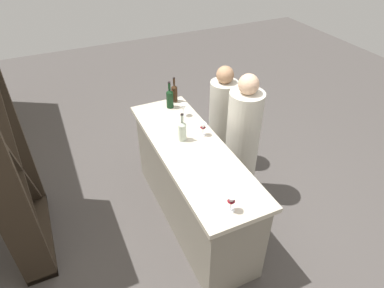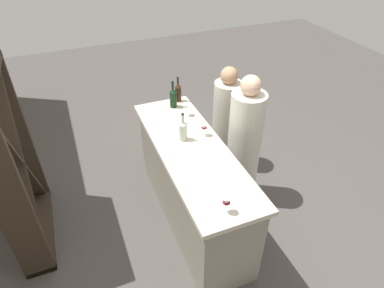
{
  "view_description": "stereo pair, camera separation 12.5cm",
  "coord_description": "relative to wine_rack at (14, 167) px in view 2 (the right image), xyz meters",
  "views": [
    {
      "loc": [
        -2.4,
        1.1,
        3.01
      ],
      "look_at": [
        0.0,
        0.0,
        1.05
      ],
      "focal_mm": 31.46,
      "sensor_mm": 36.0,
      "label": 1
    },
    {
      "loc": [
        -2.45,
        0.99,
        3.01
      ],
      "look_at": [
        0.0,
        0.0,
        1.05
      ],
      "focal_mm": 31.46,
      "sensor_mm": 36.0,
      "label": 2
    }
  ],
  "objects": [
    {
      "name": "ground_plane",
      "position": [
        -0.45,
        -1.65,
        -0.92
      ],
      "size": [
        12.0,
        12.0,
        0.0
      ],
      "primitive_type": "plane",
      "color": "#4C4744"
    },
    {
      "name": "bar_counter",
      "position": [
        -0.45,
        -1.65,
        -0.42
      ],
      "size": [
        2.05,
        0.66,
        1.0
      ],
      "color": "gray",
      "rests_on": "ground"
    },
    {
      "name": "wine_rack",
      "position": [
        0.0,
        0.0,
        0.0
      ],
      "size": [
        1.2,
        0.28,
        1.85
      ],
      "color": "#33281E",
      "rests_on": "ground"
    },
    {
      "name": "wine_bottle_leftmost_clear_pale",
      "position": [
        -0.28,
        -1.62,
        0.19
      ],
      "size": [
        0.08,
        0.08,
        0.31
      ],
      "color": "#B7C6B2",
      "rests_on": "bar_counter"
    },
    {
      "name": "wine_bottle_second_left_dark_green",
      "position": [
        0.38,
        -1.75,
        0.19
      ],
      "size": [
        0.08,
        0.08,
        0.33
      ],
      "color": "black",
      "rests_on": "bar_counter"
    },
    {
      "name": "wine_bottle_center_amber_brown",
      "position": [
        0.49,
        -1.85,
        0.19
      ],
      "size": [
        0.07,
        0.07,
        0.31
      ],
      "color": "#331E0F",
      "rests_on": "bar_counter"
    },
    {
      "name": "wine_glass_near_left",
      "position": [
        -0.29,
        -1.85,
        0.17
      ],
      "size": [
        0.07,
        0.07,
        0.14
      ],
      "color": "white",
      "rests_on": "bar_counter"
    },
    {
      "name": "wine_glass_near_center",
      "position": [
        0.15,
        -1.82,
        0.17
      ],
      "size": [
        0.08,
        0.08,
        0.15
      ],
      "color": "white",
      "rests_on": "bar_counter"
    },
    {
      "name": "wine_glass_near_right",
      "position": [
        -1.32,
        -1.58,
        0.18
      ],
      "size": [
        0.07,
        0.07,
        0.16
      ],
      "color": "white",
      "rests_on": "bar_counter"
    },
    {
      "name": "person_left_guest",
      "position": [
        -0.32,
        -2.33,
        -0.19
      ],
      "size": [
        0.43,
        0.43,
        1.6
      ],
      "rotation": [
        0.0,
        0.0,
        1.73
      ],
      "color": "beige",
      "rests_on": "ground"
    },
    {
      "name": "person_center_guest",
      "position": [
        0.31,
        -2.43,
        -0.28
      ],
      "size": [
        0.35,
        0.35,
        1.41
      ],
      "rotation": [
        0.0,
        0.0,
        1.59
      ],
      "color": "beige",
      "rests_on": "ground"
    }
  ]
}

